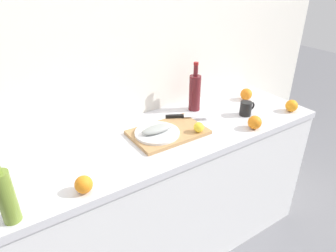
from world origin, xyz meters
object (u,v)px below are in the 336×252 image
orange_0 (246,94)px  cutting_board (168,132)px  lemon_0 (199,127)px  olive_oil_bottle (6,196)px  fish_fillet (157,129)px  coffee_mug_0 (246,108)px  white_plate (157,133)px  chef_knife (183,116)px  wine_bottle (195,92)px

orange_0 → cutting_board: bearing=-171.6°
cutting_board → lemon_0: lemon_0 is taller
lemon_0 → olive_oil_bottle: olive_oil_bottle is taller
fish_fillet → olive_oil_bottle: bearing=-163.8°
orange_0 → lemon_0: bearing=-160.4°
coffee_mug_0 → olive_oil_bottle: bearing=-173.5°
orange_0 → olive_oil_bottle: bearing=-168.1°
white_plate → chef_knife: chef_knife is taller
white_plate → coffee_mug_0: bearing=-6.2°
white_plate → fish_fillet: (-0.00, 0.00, 0.03)m
white_plate → coffee_mug_0: (0.61, -0.07, 0.02)m
fish_fillet → wine_bottle: size_ratio=0.59×
cutting_board → fish_fillet: bearing=179.2°
olive_oil_bottle → white_plate: bearing=16.2°
cutting_board → wine_bottle: bearing=28.8°
coffee_mug_0 → lemon_0: bearing=-174.8°
olive_oil_bottle → wine_bottle: wine_bottle is taller
fish_fillet → chef_knife: bearing=20.0°
lemon_0 → orange_0: 0.62m
cutting_board → wine_bottle: size_ratio=1.31×
lemon_0 → coffee_mug_0: bearing=5.2°
white_plate → chef_knife: size_ratio=0.92×
coffee_mug_0 → wine_bottle: bearing=132.4°
fish_fillet → wine_bottle: 0.43m
chef_knife → lemon_0: size_ratio=4.73×
fish_fillet → lemon_0: bearing=-26.8°
orange_0 → coffee_mug_0: bearing=-136.5°
white_plate → fish_fillet: fish_fillet is taller
white_plate → coffee_mug_0: size_ratio=2.17×
cutting_board → orange_0: orange_0 is taller
white_plate → lemon_0: 0.23m
fish_fillet → coffee_mug_0: 0.62m
coffee_mug_0 → white_plate: bearing=173.8°
fish_fillet → wine_bottle: (0.39, 0.18, 0.07)m
cutting_board → white_plate: size_ratio=1.68×
lemon_0 → wine_bottle: size_ratio=0.18×
fish_fillet → lemon_0: (0.21, -0.10, -0.00)m
white_plate → olive_oil_bottle: bearing=-163.8°
lemon_0 → coffee_mug_0: size_ratio=0.50×
lemon_0 → coffee_mug_0: 0.41m
cutting_board → olive_oil_bottle: size_ratio=1.46×
white_plate → lemon_0: (0.21, -0.10, 0.02)m
chef_knife → wine_bottle: bearing=58.7°
fish_fillet → olive_oil_bottle: 0.80m
cutting_board → white_plate: bearing=179.2°
chef_knife → orange_0: orange_0 is taller
white_plate → orange_0: bearing=7.6°
fish_fillet → coffee_mug_0: (0.61, -0.07, -0.01)m
fish_fillet → chef_knife: size_ratio=0.69×
lemon_0 → cutting_board: bearing=142.7°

